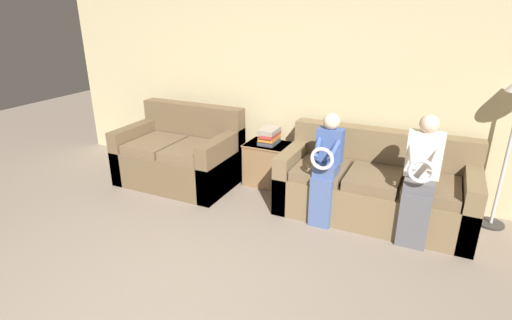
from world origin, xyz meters
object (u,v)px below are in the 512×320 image
object	(u,v)px
couch_side	(181,156)
couch_main	(374,187)
child_right_seated	(421,176)
side_shelf	(269,164)
child_left_seated	(326,164)
book_stack	(269,136)

from	to	relation	value
couch_side	couch_main	bearing A→B (deg)	3.17
couch_main	child_right_seated	xyz separation A→B (m)	(0.44, -0.36, 0.35)
side_shelf	couch_main	bearing A→B (deg)	-10.69
side_shelf	child_left_seated	bearing A→B (deg)	-34.65
side_shelf	book_stack	xyz separation A→B (m)	(0.00, -0.00, 0.36)
couch_main	couch_side	size ratio (longest dim) A/B	1.38
child_right_seated	side_shelf	distance (m)	1.92
couch_main	book_stack	world-z (taller)	couch_main
child_right_seated	side_shelf	xyz separation A→B (m)	(-1.77, 0.61, -0.39)
couch_main	child_right_seated	bearing A→B (deg)	-38.87
child_right_seated	child_left_seated	bearing A→B (deg)	-179.55
couch_main	couch_side	bearing A→B (deg)	-176.83
child_right_seated	book_stack	distance (m)	1.87
couch_main	book_stack	xyz separation A→B (m)	(-1.33, 0.25, 0.32)
book_stack	side_shelf	bearing A→B (deg)	93.70
couch_side	child_left_seated	world-z (taller)	child_left_seated
couch_side	side_shelf	distance (m)	1.13
child_left_seated	couch_side	bearing A→B (deg)	173.25
child_left_seated	child_right_seated	xyz separation A→B (m)	(0.88, 0.01, 0.03)
couch_side	book_stack	world-z (taller)	couch_side
child_left_seated	book_stack	bearing A→B (deg)	145.44
couch_side	book_stack	size ratio (longest dim) A/B	4.51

